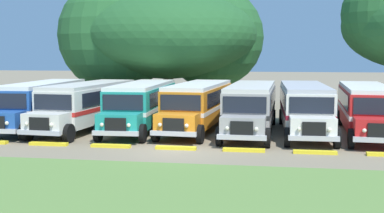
{
  "coord_description": "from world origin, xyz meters",
  "views": [
    {
      "loc": [
        4.65,
        -23.02,
        4.6
      ],
      "look_at": [
        0.0,
        5.12,
        1.6
      ],
      "focal_mm": 46.51,
      "sensor_mm": 36.0,
      "label": 1
    }
  ],
  "objects": [
    {
      "name": "parked_bus_slot_4",
      "position": [
        3.33,
        6.41,
        1.58
      ],
      "size": [
        2.96,
        10.88,
        2.82
      ],
      "rotation": [
        0.0,
        0.0,
        -1.6
      ],
      "color": "#9E9993",
      "rests_on": "ground_plane"
    },
    {
      "name": "parked_bus_slot_3",
      "position": [
        0.09,
        7.0,
        1.58
      ],
      "size": [
        3.33,
        10.94,
        2.82
      ],
      "rotation": [
        0.0,
        0.0,
        -1.64
      ],
      "color": "orange",
      "rests_on": "ground_plane"
    },
    {
      "name": "curb_wheelstop_2",
      "position": [
        -3.29,
        0.32,
        0.07
      ],
      "size": [
        2.0,
        0.36,
        0.15
      ],
      "primitive_type": "cube",
      "color": "yellow",
      "rests_on": "ground_plane"
    },
    {
      "name": "broad_shade_tree",
      "position": [
        -4.35,
        17.87,
        6.14
      ],
      "size": [
        16.52,
        15.01,
        10.78
      ],
      "color": "brown",
      "rests_on": "ground_plane"
    },
    {
      "name": "foreground_grass_strip",
      "position": [
        0.0,
        -7.37,
        0.0
      ],
      "size": [
        80.0,
        9.37,
        0.01
      ],
      "primitive_type": "cube",
      "color": "olive",
      "rests_on": "ground_plane"
    },
    {
      "name": "parked_bus_slot_6",
      "position": [
        9.91,
        6.71,
        1.58
      ],
      "size": [
        3.23,
        10.92,
        2.82
      ],
      "rotation": [
        0.0,
        0.0,
        -1.63
      ],
      "color": "red",
      "rests_on": "ground_plane"
    },
    {
      "name": "ground_plane",
      "position": [
        0.0,
        0.0,
        0.0
      ],
      "size": [
        220.0,
        220.0,
        0.0
      ],
      "primitive_type": "plane",
      "color": "#84755B"
    },
    {
      "name": "curb_wheelstop_1",
      "position": [
        -6.59,
        0.32,
        0.07
      ],
      "size": [
        2.0,
        0.36,
        0.15
      ],
      "primitive_type": "cube",
      "color": "yellow",
      "rests_on": "ground_plane"
    },
    {
      "name": "curb_wheelstop_3",
      "position": [
        0.0,
        0.32,
        0.07
      ],
      "size": [
        2.0,
        0.36,
        0.15
      ],
      "primitive_type": "cube",
      "color": "yellow",
      "rests_on": "ground_plane"
    },
    {
      "name": "curb_wheelstop_5",
      "position": [
        6.59,
        0.32,
        0.07
      ],
      "size": [
        2.0,
        0.36,
        0.15
      ],
      "primitive_type": "cube",
      "color": "yellow",
      "rests_on": "ground_plane"
    },
    {
      "name": "parked_bus_slot_0",
      "position": [
        -9.92,
        6.35,
        1.58
      ],
      "size": [
        3.03,
        10.89,
        2.82
      ],
      "rotation": [
        0.0,
        0.0,
        -1.53
      ],
      "color": "#23519E",
      "rests_on": "ground_plane"
    },
    {
      "name": "parked_bus_slot_5",
      "position": [
        6.44,
        6.71,
        1.58
      ],
      "size": [
        2.87,
        10.86,
        2.82
      ],
      "rotation": [
        0.0,
        0.0,
        -1.55
      ],
      "color": "silver",
      "rests_on": "ground_plane"
    },
    {
      "name": "parked_bus_slot_1",
      "position": [
        -6.69,
        6.17,
        1.58
      ],
      "size": [
        3.4,
        10.95,
        2.82
      ],
      "rotation": [
        0.0,
        0.0,
        -1.65
      ],
      "color": "silver",
      "rests_on": "ground_plane"
    },
    {
      "name": "curb_wheelstop_4",
      "position": [
        3.29,
        0.32,
        0.07
      ],
      "size": [
        2.0,
        0.36,
        0.15
      ],
      "primitive_type": "cube",
      "color": "yellow",
      "rests_on": "ground_plane"
    },
    {
      "name": "parked_bus_slot_2",
      "position": [
        -3.39,
        6.64,
        1.58
      ],
      "size": [
        2.94,
        10.87,
        2.82
      ],
      "rotation": [
        0.0,
        0.0,
        -1.54
      ],
      "color": "teal",
      "rests_on": "ground_plane"
    }
  ]
}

